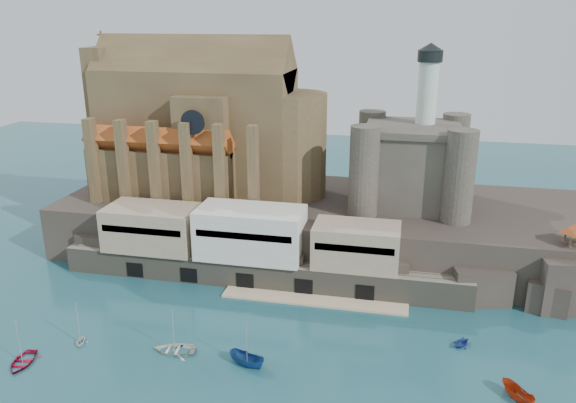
# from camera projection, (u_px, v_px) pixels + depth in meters

# --- Properties ---
(ground) EXTENTS (300.00, 300.00, 0.00)m
(ground) POSITION_uv_depth(u_px,v_px,m) (276.00, 363.00, 74.33)
(ground) COLOR #184851
(ground) RESTS_ON ground
(promontory) EXTENTS (100.00, 36.00, 10.00)m
(promontory) POSITION_uv_depth(u_px,v_px,m) (322.00, 225.00, 109.32)
(promontory) COLOR black
(promontory) RESTS_ON ground
(quay) EXTENTS (70.00, 12.00, 13.05)m
(quay) POSITION_uv_depth(u_px,v_px,m) (249.00, 248.00, 95.86)
(quay) COLOR #6D6757
(quay) RESTS_ON ground
(church) EXTENTS (47.00, 25.93, 30.51)m
(church) POSITION_uv_depth(u_px,v_px,m) (206.00, 131.00, 110.99)
(church) COLOR #4F3D24
(church) RESTS_ON promontory
(castle_keep) EXTENTS (21.20, 21.20, 29.30)m
(castle_keep) POSITION_uv_depth(u_px,v_px,m) (412.00, 161.00, 103.40)
(castle_keep) COLOR #403B32
(castle_keep) RESTS_ON promontory
(rock_outcrop) EXTENTS (14.50, 10.50, 8.70)m
(rock_outcrop) POSITION_uv_depth(u_px,v_px,m) (572.00, 281.00, 88.59)
(rock_outcrop) COLOR black
(rock_outcrop) RESTS_ON ground
(boat_0) EXTENTS (4.01, 1.69, 5.43)m
(boat_0) POSITION_uv_depth(u_px,v_px,m) (23.00, 363.00, 74.33)
(boat_0) COLOR maroon
(boat_0) RESTS_ON ground
(boat_2) EXTENTS (2.68, 2.65, 5.44)m
(boat_2) POSITION_uv_depth(u_px,v_px,m) (247.00, 365.00, 73.99)
(boat_2) COLOR navy
(boat_2) RESTS_ON ground
(boat_4) EXTENTS (2.71, 2.09, 2.77)m
(boat_4) POSITION_uv_depth(u_px,v_px,m) (81.00, 343.00, 78.94)
(boat_4) COLOR silver
(boat_4) RESTS_ON ground
(boat_5) EXTENTS (2.60, 2.61, 4.87)m
(boat_5) POSITION_uv_depth(u_px,v_px,m) (517.00, 399.00, 67.47)
(boat_5) COLOR #A32A0C
(boat_5) RESTS_ON ground
(boat_6) EXTENTS (1.53, 4.28, 5.88)m
(boat_6) POSITION_uv_depth(u_px,v_px,m) (175.00, 351.00, 77.01)
(boat_6) COLOR silver
(boat_6) RESTS_ON ground
(boat_7) EXTENTS (3.17, 3.02, 3.17)m
(boat_7) POSITION_uv_depth(u_px,v_px,m) (461.00, 345.00, 78.36)
(boat_7) COLOR navy
(boat_7) RESTS_ON ground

